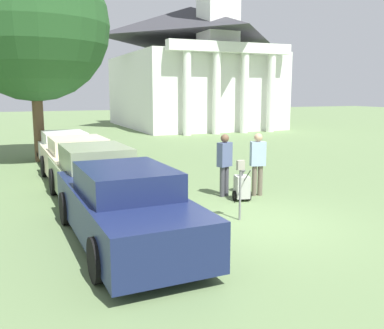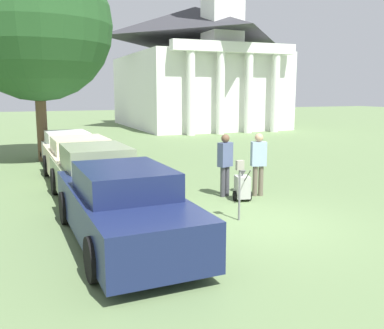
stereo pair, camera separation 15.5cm
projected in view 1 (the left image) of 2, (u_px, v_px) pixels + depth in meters
name	position (u px, v px, depth m)	size (l,w,h in m)	color
ground_plane	(254.00, 224.00, 9.64)	(120.00, 120.00, 0.00)	#607A4C
parked_car_navy	(124.00, 206.00, 8.36)	(2.07, 5.30, 1.53)	#19234C
parked_car_sage	(95.00, 177.00, 11.14)	(2.01, 5.11, 1.57)	gray
parked_car_cream	(78.00, 161.00, 13.89)	(2.10, 4.78, 1.49)	beige
parked_car_white	(64.00, 149.00, 17.21)	(2.03, 4.82, 1.36)	silver
parking_meter	(240.00, 179.00, 9.75)	(0.18, 0.09, 1.40)	slate
person_worker	(225.00, 161.00, 12.00)	(0.47, 0.35, 1.77)	#3F3F47
person_supervisor	(258.00, 160.00, 12.07)	(0.46, 0.32, 1.78)	#665B4C
equipment_cart	(242.00, 187.00, 11.62)	(0.52, 1.00, 1.00)	#B2B2AD
church	(193.00, 61.00, 35.44)	(11.22, 14.33, 22.81)	white
shade_tree	(33.00, 25.00, 17.28)	(6.18, 6.18, 8.69)	brown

